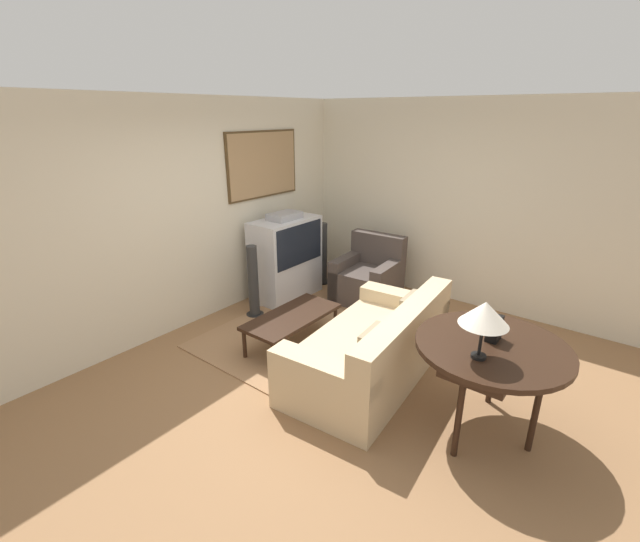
# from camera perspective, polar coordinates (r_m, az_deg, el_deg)

# --- Properties ---
(ground_plane) EXTENTS (12.00, 12.00, 0.00)m
(ground_plane) POSITION_cam_1_polar(r_m,az_deg,el_deg) (4.46, 1.41, -13.85)
(ground_plane) COLOR #8E6642
(wall_back) EXTENTS (12.00, 0.10, 2.70)m
(wall_back) POSITION_cam_1_polar(r_m,az_deg,el_deg) (5.37, -16.96, 7.19)
(wall_back) COLOR beige
(wall_back) RESTS_ON ground_plane
(wall_right) EXTENTS (0.06, 12.00, 2.70)m
(wall_right) POSITION_cam_1_polar(r_m,az_deg,el_deg) (6.12, 16.57, 8.67)
(wall_right) COLOR beige
(wall_right) RESTS_ON ground_plane
(area_rug) EXTENTS (1.95, 1.84, 0.01)m
(area_rug) POSITION_cam_1_polar(r_m,az_deg,el_deg) (5.12, -3.42, -8.86)
(area_rug) COLOR #99704C
(area_rug) RESTS_ON ground_plane
(tv) EXTENTS (1.00, 0.54, 1.23)m
(tv) POSITION_cam_1_polar(r_m,az_deg,el_deg) (6.05, -4.57, 1.79)
(tv) COLOR silver
(tv) RESTS_ON ground_plane
(couch) EXTENTS (2.01, 1.15, 0.81)m
(couch) POSITION_cam_1_polar(r_m,az_deg,el_deg) (4.36, 7.09, -10.38)
(couch) COLOR #CCB289
(couch) RESTS_ON ground_plane
(armchair) EXTENTS (0.85, 0.85, 0.90)m
(armchair) POSITION_cam_1_polar(r_m,az_deg,el_deg) (6.07, 6.45, -1.01)
(armchair) COLOR #473D38
(armchair) RESTS_ON ground_plane
(coffee_table) EXTENTS (1.15, 0.54, 0.38)m
(coffee_table) POSITION_cam_1_polar(r_m,az_deg,el_deg) (4.83, -3.75, -6.28)
(coffee_table) COLOR black
(coffee_table) RESTS_ON ground_plane
(console_table) EXTENTS (1.18, 1.18, 0.81)m
(console_table) POSITION_cam_1_polar(r_m,az_deg,el_deg) (3.67, 21.97, -9.97)
(console_table) COLOR black
(console_table) RESTS_ON ground_plane
(table_lamp) EXTENTS (0.35, 0.35, 0.45)m
(table_lamp) POSITION_cam_1_polar(r_m,az_deg,el_deg) (3.25, 21.10, -5.38)
(table_lamp) COLOR black
(table_lamp) RESTS_ON console_table
(mantel_clock) EXTENTS (0.15, 0.10, 0.20)m
(mantel_clock) POSITION_cam_1_polar(r_m,az_deg,el_deg) (3.66, 22.25, -7.10)
(mantel_clock) COLOR black
(mantel_clock) RESTS_ON console_table
(speaker_tower_left) EXTENTS (0.23, 0.23, 0.95)m
(speaker_tower_left) POSITION_cam_1_polar(r_m,az_deg,el_deg) (5.55, -8.88, -1.64)
(speaker_tower_left) COLOR black
(speaker_tower_left) RESTS_ON ground_plane
(speaker_tower_right) EXTENTS (0.23, 0.23, 0.95)m
(speaker_tower_right) POSITION_cam_1_polar(r_m,az_deg,el_deg) (6.56, 0.38, 2.13)
(speaker_tower_right) COLOR black
(speaker_tower_right) RESTS_ON ground_plane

